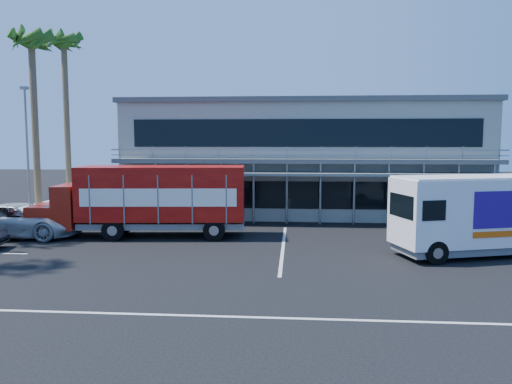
{
  "coord_description": "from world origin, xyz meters",
  "views": [
    {
      "loc": [
        2.51,
        -19.04,
        4.79
      ],
      "look_at": [
        0.64,
        4.77,
        2.3
      ],
      "focal_mm": 35.0,
      "sensor_mm": 36.0,
      "label": 1
    }
  ],
  "objects": [
    {
      "name": "red_truck",
      "position": [
        -4.72,
        4.94,
        1.93
      ],
      "size": [
        10.59,
        3.33,
        3.51
      ],
      "rotation": [
        0.0,
        0.0,
        0.08
      ],
      "color": "maroon",
      "rests_on": "ground"
    },
    {
      "name": "parked_car_e",
      "position": [
        -9.5,
        7.2,
        0.78
      ],
      "size": [
        4.97,
        3.46,
        1.57
      ],
      "primitive_type": "imported",
      "rotation": [
        0.0,
        0.0,
        1.96
      ],
      "color": "gray",
      "rests_on": "ground"
    },
    {
      "name": "palm_e",
      "position": [
        -14.7,
        13.0,
        10.57
      ],
      "size": [
        2.8,
        2.8,
        12.25
      ],
      "color": "brown",
      "rests_on": "ground"
    },
    {
      "name": "ground",
      "position": [
        0.0,
        0.0,
        0.0
      ],
      "size": [
        120.0,
        120.0,
        0.0
      ],
      "primitive_type": "plane",
      "color": "black",
      "rests_on": "ground"
    },
    {
      "name": "palm_f",
      "position": [
        -15.1,
        18.5,
        11.47
      ],
      "size": [
        2.8,
        2.8,
        13.25
      ],
      "color": "brown",
      "rests_on": "ground"
    },
    {
      "name": "white_van",
      "position": [
        9.99,
        2.0,
        1.76
      ],
      "size": [
        7.18,
        4.17,
        3.32
      ],
      "rotation": [
        0.0,
        0.0,
        0.29
      ],
      "color": "white",
      "rests_on": "ground"
    },
    {
      "name": "light_pole_far",
      "position": [
        -14.2,
        11.0,
        4.5
      ],
      "size": [
        0.5,
        0.25,
        8.09
      ],
      "color": "gray",
      "rests_on": "ground"
    },
    {
      "name": "building",
      "position": [
        3.0,
        14.94,
        3.66
      ],
      "size": [
        22.4,
        12.0,
        7.3
      ],
      "color": "gray",
      "rests_on": "ground"
    },
    {
      "name": "parked_car_c",
      "position": [
        -10.98,
        4.4,
        0.83
      ],
      "size": [
        6.03,
        2.86,
        1.66
      ],
      "primitive_type": "imported",
      "rotation": [
        0.0,
        0.0,
        1.59
      ],
      "color": "silver",
      "rests_on": "ground"
    }
  ]
}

